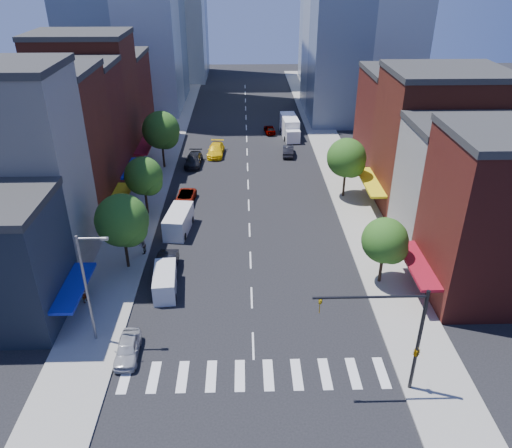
{
  "coord_description": "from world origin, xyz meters",
  "views": [
    {
      "loc": [
        -0.55,
        -28.67,
        25.94
      ],
      "look_at": [
        0.48,
        10.06,
        5.0
      ],
      "focal_mm": 35.0,
      "sensor_mm": 36.0,
      "label": 1
    }
  ],
  "objects_px": {
    "parked_car_front": "(128,349)",
    "traffic_car_far": "(270,129)",
    "cargo_van_near": "(165,282)",
    "pedestrian_far": "(142,245)",
    "box_truck": "(290,128)",
    "parked_car_rear": "(194,160)",
    "traffic_car_oncoming": "(288,150)",
    "parked_car_third": "(185,198)",
    "taxi": "(216,150)",
    "pedestrian_near": "(84,294)",
    "cargo_van_far": "(178,222)",
    "parked_car_second": "(166,266)"
  },
  "relations": [
    {
      "from": "pedestrian_far",
      "to": "parked_car_third",
      "type": "bearing_deg",
      "value": 166.59
    },
    {
      "from": "traffic_car_far",
      "to": "pedestrian_far",
      "type": "xyz_separation_m",
      "value": [
        -14.32,
        -37.58,
        0.37
      ]
    },
    {
      "from": "traffic_car_oncoming",
      "to": "pedestrian_near",
      "type": "xyz_separation_m",
      "value": [
        -20.03,
        -34.88,
        0.26
      ]
    },
    {
      "from": "parked_car_second",
      "to": "cargo_van_far",
      "type": "relative_size",
      "value": 0.88
    },
    {
      "from": "parked_car_rear",
      "to": "pedestrian_near",
      "type": "distance_m",
      "value": 32.0
    },
    {
      "from": "traffic_car_oncoming",
      "to": "traffic_car_far",
      "type": "bearing_deg",
      "value": -72.99
    },
    {
      "from": "parked_car_third",
      "to": "taxi",
      "type": "relative_size",
      "value": 0.85
    },
    {
      "from": "parked_car_second",
      "to": "traffic_car_oncoming",
      "type": "bearing_deg",
      "value": 67.88
    },
    {
      "from": "pedestrian_far",
      "to": "box_truck",
      "type": "bearing_deg",
      "value": 155.03
    },
    {
      "from": "parked_car_rear",
      "to": "parked_car_front",
      "type": "bearing_deg",
      "value": -90.01
    },
    {
      "from": "parked_car_third",
      "to": "taxi",
      "type": "height_order",
      "value": "taxi"
    },
    {
      "from": "taxi",
      "to": "box_truck",
      "type": "xyz_separation_m",
      "value": [
        11.54,
        8.33,
        0.68
      ]
    },
    {
      "from": "parked_car_rear",
      "to": "traffic_car_oncoming",
      "type": "relative_size",
      "value": 1.21
    },
    {
      "from": "parked_car_front",
      "to": "taxi",
      "type": "xyz_separation_m",
      "value": [
        4.61,
        41.59,
        0.1
      ]
    },
    {
      "from": "parked_car_third",
      "to": "box_truck",
      "type": "height_order",
      "value": "box_truck"
    },
    {
      "from": "parked_car_third",
      "to": "pedestrian_far",
      "type": "xyz_separation_m",
      "value": [
        -3.0,
        -11.65,
        0.4
      ]
    },
    {
      "from": "parked_car_front",
      "to": "parked_car_second",
      "type": "height_order",
      "value": "parked_car_second"
    },
    {
      "from": "cargo_van_far",
      "to": "traffic_car_oncoming",
      "type": "relative_size",
      "value": 1.28
    },
    {
      "from": "taxi",
      "to": "pedestrian_far",
      "type": "distance_m",
      "value": 28.12
    },
    {
      "from": "parked_car_front",
      "to": "cargo_van_near",
      "type": "relative_size",
      "value": 0.85
    },
    {
      "from": "parked_car_third",
      "to": "cargo_van_far",
      "type": "relative_size",
      "value": 0.82
    },
    {
      "from": "taxi",
      "to": "cargo_van_far",
      "type": "bearing_deg",
      "value": -94.0
    },
    {
      "from": "parked_car_rear",
      "to": "pedestrian_near",
      "type": "bearing_deg",
      "value": -99.22
    },
    {
      "from": "parked_car_front",
      "to": "traffic_car_far",
      "type": "xyz_separation_m",
      "value": [
        13.0,
        51.69,
        -0.02
      ]
    },
    {
      "from": "parked_car_third",
      "to": "taxi",
      "type": "distance_m",
      "value": 16.11
    },
    {
      "from": "cargo_van_near",
      "to": "pedestrian_near",
      "type": "relative_size",
      "value": 2.85
    },
    {
      "from": "traffic_car_oncoming",
      "to": "pedestrian_far",
      "type": "relative_size",
      "value": 2.47
    },
    {
      "from": "pedestrian_far",
      "to": "traffic_car_oncoming",
      "type": "bearing_deg",
      "value": 149.76
    },
    {
      "from": "cargo_van_near",
      "to": "taxi",
      "type": "bearing_deg",
      "value": 80.07
    },
    {
      "from": "parked_car_third",
      "to": "box_truck",
      "type": "bearing_deg",
      "value": 64.15
    },
    {
      "from": "parked_car_front",
      "to": "pedestrian_far",
      "type": "relative_size",
      "value": 2.27
    },
    {
      "from": "pedestrian_near",
      "to": "traffic_car_far",
      "type": "bearing_deg",
      "value": -1.77
    },
    {
      "from": "cargo_van_near",
      "to": "parked_car_second",
      "type": "bearing_deg",
      "value": 91.46
    },
    {
      "from": "parked_car_rear",
      "to": "traffic_car_far",
      "type": "distance_m",
      "value": 17.96
    },
    {
      "from": "parked_car_third",
      "to": "traffic_car_far",
      "type": "xyz_separation_m",
      "value": [
        11.32,
        25.93,
        0.03
      ]
    },
    {
      "from": "taxi",
      "to": "traffic_car_oncoming",
      "type": "height_order",
      "value": "taxi"
    },
    {
      "from": "traffic_car_oncoming",
      "to": "parked_car_second",
      "type": "bearing_deg",
      "value": 70.74
    },
    {
      "from": "parked_car_front",
      "to": "cargo_van_far",
      "type": "height_order",
      "value": "cargo_van_far"
    },
    {
      "from": "traffic_car_far",
      "to": "cargo_van_far",
      "type": "bearing_deg",
      "value": 65.24
    },
    {
      "from": "parked_car_rear",
      "to": "parked_car_second",
      "type": "bearing_deg",
      "value": -88.12
    },
    {
      "from": "box_truck",
      "to": "pedestrian_far",
      "type": "bearing_deg",
      "value": -119.53
    },
    {
      "from": "parked_car_second",
      "to": "pedestrian_near",
      "type": "bearing_deg",
      "value": -143.04
    },
    {
      "from": "taxi",
      "to": "traffic_car_oncoming",
      "type": "distance_m",
      "value": 10.59
    },
    {
      "from": "cargo_van_far",
      "to": "traffic_car_far",
      "type": "bearing_deg",
      "value": 78.24
    },
    {
      "from": "parked_car_third",
      "to": "parked_car_rear",
      "type": "bearing_deg",
      "value": 95.06
    },
    {
      "from": "traffic_car_oncoming",
      "to": "traffic_car_far",
      "type": "xyz_separation_m",
      "value": [
        -2.19,
        10.38,
        -0.06
      ]
    },
    {
      "from": "cargo_van_near",
      "to": "traffic_car_far",
      "type": "bearing_deg",
      "value": 70.54
    },
    {
      "from": "parked_car_third",
      "to": "parked_car_rear",
      "type": "relative_size",
      "value": 0.87
    },
    {
      "from": "parked_car_rear",
      "to": "box_truck",
      "type": "distance_m",
      "value": 18.93
    },
    {
      "from": "pedestrian_near",
      "to": "pedestrian_far",
      "type": "bearing_deg",
      "value": -4.84
    }
  ]
}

